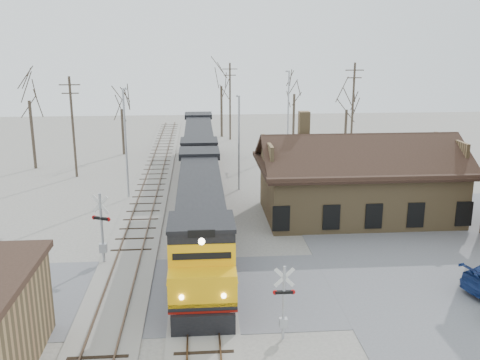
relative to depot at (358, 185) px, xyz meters
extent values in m
plane|color=#A8A398|center=(-11.99, -12.00, -2.41)|extent=(140.00, 140.00, 0.00)
cube|color=slate|center=(-11.99, -12.00, -2.39)|extent=(60.00, 9.00, 0.03)
cube|color=#A8A398|center=(-11.99, 3.00, -2.35)|extent=(3.40, 90.00, 0.12)
cube|color=#473323|center=(-12.71, 3.00, -2.24)|extent=(0.08, 90.00, 0.14)
cube|color=#473323|center=(-11.27, 3.00, -2.24)|extent=(0.08, 90.00, 0.14)
cube|color=#A8A398|center=(-16.49, 3.00, -2.35)|extent=(3.40, 90.00, 0.12)
cube|color=#473323|center=(-17.21, 3.00, -2.24)|extent=(0.08, 90.00, 0.14)
cube|color=#473323|center=(-15.77, 3.00, -2.24)|extent=(0.08, 90.00, 0.14)
cube|color=olive|center=(0.01, 0.00, -0.41)|extent=(14.00, 8.00, 4.00)
cube|color=black|center=(0.01, 0.00, 1.69)|extent=(15.20, 9.20, 0.30)
cube|color=black|center=(0.01, -2.30, 2.69)|extent=(15.00, 4.71, 2.66)
cube|color=black|center=(0.01, 2.30, 2.69)|extent=(15.00, 4.71, 2.66)
cube|color=olive|center=(-3.99, 1.50, 4.39)|extent=(0.80, 0.80, 2.20)
cube|color=black|center=(-11.99, -12.75, -1.83)|extent=(2.63, 4.21, 1.05)
cube|color=black|center=(-11.99, 0.94, -1.83)|extent=(2.63, 4.21, 1.05)
cube|color=black|center=(-11.99, -5.91, -0.98)|extent=(3.16, 21.07, 0.37)
cube|color=maroon|center=(-11.99, -5.91, -1.22)|extent=(3.18, 21.07, 0.13)
cube|color=black|center=(-11.99, -4.59, 0.65)|extent=(2.74, 15.27, 2.95)
cube|color=black|center=(-11.99, -13.70, 0.65)|extent=(3.16, 2.95, 2.95)
cube|color=#FFB50D|center=(-11.99, -15.49, -0.25)|extent=(3.16, 1.90, 1.47)
cube|color=black|center=(-11.99, -16.54, -1.83)|extent=(2.95, 0.25, 1.05)
cylinder|color=#FFF2CC|center=(-11.99, -16.46, 2.23)|extent=(0.29, 0.10, 0.29)
cube|color=black|center=(-11.99, 8.81, -1.83)|extent=(2.63, 4.21, 1.05)
cube|color=black|center=(-11.99, 22.50, -1.83)|extent=(2.63, 4.21, 1.05)
cube|color=black|center=(-11.99, 15.66, -0.98)|extent=(3.16, 21.07, 0.37)
cube|color=maroon|center=(-11.99, 15.66, -1.22)|extent=(3.18, 21.07, 0.13)
cube|color=black|center=(-11.99, 16.97, 0.65)|extent=(2.74, 15.27, 2.95)
cube|color=black|center=(-11.99, 7.86, 0.65)|extent=(3.16, 2.95, 2.95)
cube|color=black|center=(-11.99, 6.07, -0.25)|extent=(3.16, 1.90, 1.47)
cube|color=black|center=(-11.99, 5.02, -1.83)|extent=(2.95, 0.25, 1.05)
cylinder|color=#A5A8AD|center=(-8.38, -16.96, -0.63)|extent=(0.12, 0.12, 3.56)
cube|color=silver|center=(-8.38, -16.96, 0.62)|extent=(0.93, 0.06, 0.93)
cube|color=silver|center=(-8.38, -16.96, 0.62)|extent=(0.93, 0.06, 0.93)
cube|color=black|center=(-8.38, -16.96, -0.09)|extent=(0.80, 0.16, 0.13)
cylinder|color=#B20C0C|center=(-8.78, -16.95, -0.09)|extent=(0.21, 0.08, 0.21)
cylinder|color=#B20C0C|center=(-7.98, -16.97, -0.09)|extent=(0.21, 0.08, 0.21)
cube|color=#A5A8AD|center=(-8.38, -16.96, -1.61)|extent=(0.36, 0.27, 0.44)
cylinder|color=#A5A8AD|center=(-17.90, -7.73, -0.19)|extent=(0.15, 0.15, 4.43)
cube|color=silver|center=(-17.90, -7.73, 1.36)|extent=(1.07, 0.52, 1.16)
cube|color=silver|center=(-17.90, -7.73, 1.36)|extent=(1.07, 0.52, 1.16)
cube|color=black|center=(-17.90, -7.73, 0.47)|extent=(0.97, 0.55, 0.17)
cylinder|color=#B20C0C|center=(-17.45, -7.94, 0.47)|extent=(0.27, 0.18, 0.27)
cylinder|color=#B20C0C|center=(-18.36, -7.53, 0.47)|extent=(0.27, 0.18, 0.27)
cube|color=#A5A8AD|center=(-17.90, -7.73, -1.41)|extent=(0.44, 0.33, 0.55)
cylinder|color=#A5A8AD|center=(-18.10, 6.12, 2.26)|extent=(0.18, 0.18, 9.34)
cylinder|color=#A5A8AD|center=(-18.10, 7.02, 6.83)|extent=(0.12, 1.80, 0.12)
cube|color=#A5A8AD|center=(-18.10, 7.82, 6.73)|extent=(0.25, 0.50, 0.12)
cylinder|color=#A5A8AD|center=(-8.45, 8.09, 1.82)|extent=(0.18, 0.18, 8.45)
cylinder|color=#A5A8AD|center=(-8.45, 8.99, 5.95)|extent=(0.12, 1.80, 0.12)
cube|color=#A5A8AD|center=(-8.45, 9.79, 5.85)|extent=(0.25, 0.50, 0.12)
cylinder|color=#A5A8AD|center=(-1.41, 23.83, 2.44)|extent=(0.18, 0.18, 9.68)
cylinder|color=#A5A8AD|center=(-1.41, 24.73, 7.18)|extent=(0.12, 1.80, 0.12)
cube|color=#A5A8AD|center=(-1.41, 25.53, 7.08)|extent=(0.25, 0.50, 0.12)
cylinder|color=#382D23|center=(-24.13, 13.99, 2.50)|extent=(0.24, 0.24, 9.81)
cube|color=#382D23|center=(-24.13, 13.99, 6.60)|extent=(2.00, 0.10, 0.10)
cube|color=#382D23|center=(-24.13, 13.99, 5.80)|extent=(1.60, 0.10, 0.10)
cylinder|color=#382D23|center=(-7.72, 33.02, 2.69)|extent=(0.24, 0.24, 10.20)
cube|color=#382D23|center=(-7.72, 33.02, 7.00)|extent=(2.00, 0.10, 0.10)
cube|color=#382D23|center=(-7.72, 33.02, 6.20)|extent=(1.60, 0.10, 0.10)
cylinder|color=#382D23|center=(4.69, 18.28, 3.00)|extent=(0.24, 0.24, 10.81)
cube|color=#382D23|center=(4.69, 18.28, 7.60)|extent=(2.00, 0.10, 0.10)
cube|color=#382D23|center=(4.69, 18.28, 6.80)|extent=(1.60, 0.10, 0.10)
cylinder|color=#382D23|center=(-29.22, 17.94, 1.15)|extent=(0.32, 0.32, 7.12)
cylinder|color=#382D23|center=(-20.85, 24.44, 0.26)|extent=(0.32, 0.32, 5.34)
cylinder|color=#382D23|center=(-8.77, 35.40, 1.10)|extent=(0.32, 0.32, 7.01)
cylinder|color=#382D23|center=(0.50, 30.67, 0.75)|extent=(0.32, 0.32, 6.31)
cylinder|color=#382D23|center=(5.51, 23.54, 0.16)|extent=(0.32, 0.32, 5.13)
camera|label=1|loc=(-12.04, -38.41, 10.79)|focal=40.00mm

